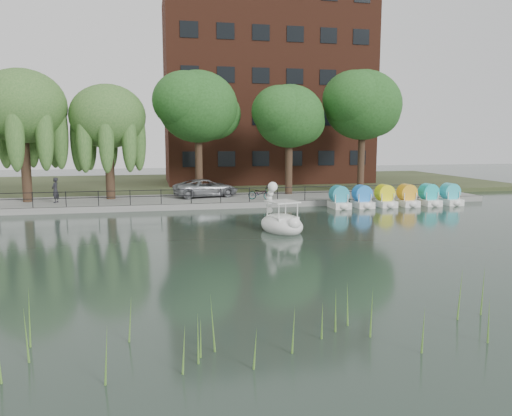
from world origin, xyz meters
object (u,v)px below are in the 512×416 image
object	(u,v)px
pedestrian	(55,188)
minivan	(206,187)
bicycle	(260,193)
swan_boat	(281,221)

from	to	relation	value
pedestrian	minivan	bearing A→B (deg)	114.67
bicycle	swan_boat	size ratio (longest dim) A/B	0.52
minivan	pedestrian	xyz separation A→B (m)	(-10.40, -1.24, 0.22)
swan_boat	minivan	bearing A→B (deg)	86.41
minivan	pedestrian	size ratio (longest dim) A/B	2.78
bicycle	swan_boat	xyz separation A→B (m)	(-1.09, -10.02, -0.35)
minivan	bicycle	distance (m)	4.35
bicycle	swan_boat	world-z (taller)	swan_boat
bicycle	pedestrian	size ratio (longest dim) A/B	0.87
pedestrian	swan_boat	size ratio (longest dim) A/B	0.60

